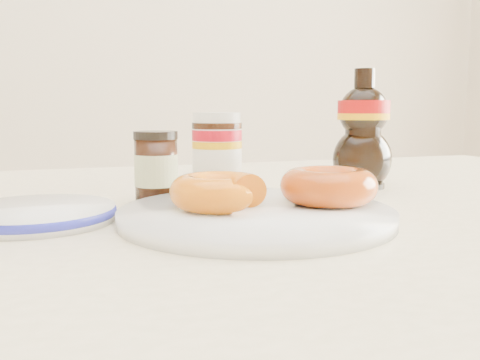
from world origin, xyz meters
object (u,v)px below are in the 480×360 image
object	(u,v)px
dining_table	(246,274)
nutella_jar	(217,145)
syrup_bottle	(363,129)
plate	(256,215)
dark_jar	(156,167)
donut_whole	(329,186)
blue_rim_saucer	(36,214)
donut_bitten	(219,192)

from	to	relation	value
dining_table	nutella_jar	distance (m)	0.23
syrup_bottle	dining_table	bearing A→B (deg)	-159.36
plate	syrup_bottle	world-z (taller)	syrup_bottle
nutella_jar	dining_table	bearing A→B (deg)	-95.71
dark_jar	dining_table	bearing A→B (deg)	-31.33
donut_whole	blue_rim_saucer	xyz separation A→B (m)	(-0.29, 0.06, -0.02)
plate	syrup_bottle	xyz separation A→B (m)	(0.22, 0.17, 0.07)
dining_table	dark_jar	size ratio (longest dim) A/B	16.75
donut_bitten	blue_rim_saucer	distance (m)	0.18
donut_whole	syrup_bottle	distance (m)	0.22
donut_bitten	syrup_bottle	distance (m)	0.30
dark_jar	blue_rim_saucer	bearing A→B (deg)	-148.32
donut_whole	syrup_bottle	xyz separation A→B (m)	(0.14, 0.16, 0.05)
nutella_jar	dark_jar	bearing A→B (deg)	-131.39
plate	donut_whole	world-z (taller)	donut_whole
donut_bitten	nutella_jar	world-z (taller)	nutella_jar
plate	nutella_jar	distance (m)	0.28
donut_bitten	donut_whole	xyz separation A→B (m)	(0.12, -0.01, 0.00)
dining_table	donut_bitten	world-z (taller)	donut_bitten
plate	donut_whole	size ratio (longest dim) A/B	2.69
dining_table	dark_jar	world-z (taller)	dark_jar
syrup_bottle	blue_rim_saucer	xyz separation A→B (m)	(-0.42, -0.10, -0.07)
donut_bitten	donut_whole	size ratio (longest dim) A/B	0.95
donut_bitten	blue_rim_saucer	world-z (taller)	donut_bitten
dining_table	plate	world-z (taller)	plate
syrup_bottle	dark_jar	world-z (taller)	syrup_bottle
dining_table	plate	size ratio (longest dim) A/B	5.19
donut_whole	dark_jar	world-z (taller)	dark_jar
syrup_bottle	blue_rim_saucer	bearing A→B (deg)	-166.80
syrup_bottle	nutella_jar	bearing A→B (deg)	148.49
dark_jar	syrup_bottle	bearing A→B (deg)	3.42
donut_bitten	donut_whole	world-z (taller)	donut_whole
syrup_bottle	dark_jar	bearing A→B (deg)	-176.58
plate	dark_jar	bearing A→B (deg)	116.04
dining_table	plate	bearing A→B (deg)	-102.90
donut_bitten	nutella_jar	distance (m)	0.28
blue_rim_saucer	donut_whole	bearing A→B (deg)	-11.99
plate	dark_jar	xyz separation A→B (m)	(-0.07, 0.15, 0.03)
dining_table	blue_rim_saucer	distance (m)	0.25
nutella_jar	syrup_bottle	distance (m)	0.21
plate	dining_table	bearing A→B (deg)	77.10
blue_rim_saucer	donut_bitten	bearing A→B (deg)	-17.97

